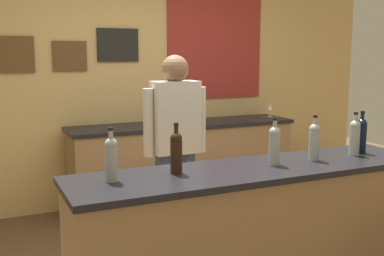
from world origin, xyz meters
TOP-DOWN VIEW (x-y plane):
  - back_wall at (0.02, 2.03)m, footprint 6.00×0.09m
  - bar_counter at (0.00, -0.40)m, footprint 2.41×0.60m
  - side_counter at (0.40, 1.65)m, footprint 2.45×0.56m
  - bartender at (-0.19, 0.47)m, footprint 0.52×0.21m
  - wine_bottle_a at (-0.92, -0.35)m, footprint 0.07×0.07m
  - wine_bottle_b at (-0.52, -0.34)m, footprint 0.07×0.07m
  - wine_bottle_c at (0.13, -0.40)m, footprint 0.07×0.07m
  - wine_bottle_d at (0.45, -0.40)m, footprint 0.07×0.07m
  - wine_bottle_e at (0.81, -0.39)m, footprint 0.07×0.07m
  - wine_bottle_f at (0.91, -0.36)m, footprint 0.07×0.07m
  - wine_glass_a at (-0.03, 1.60)m, footprint 0.07×0.07m
  - wine_glass_b at (0.11, 1.72)m, footprint 0.07×0.07m
  - wine_glass_c at (0.42, 1.73)m, footprint 0.07×0.07m
  - wine_glass_d at (0.55, 1.75)m, footprint 0.07×0.07m
  - wine_glass_e at (1.52, 1.68)m, footprint 0.07×0.07m

SIDE VIEW (x-z plane):
  - side_counter at x=0.40m, z-range 0.00..0.90m
  - bar_counter at x=0.00m, z-range 0.00..0.92m
  - bartender at x=-0.19m, z-range 0.13..1.75m
  - wine_glass_a at x=-0.03m, z-range 0.93..1.09m
  - wine_glass_b at x=0.11m, z-range 0.93..1.09m
  - wine_glass_c at x=0.42m, z-range 0.93..1.09m
  - wine_glass_d at x=0.55m, z-range 0.93..1.09m
  - wine_glass_e at x=1.52m, z-range 0.93..1.09m
  - wine_bottle_a at x=-0.92m, z-range 0.90..1.21m
  - wine_bottle_b at x=-0.52m, z-range 0.90..1.21m
  - wine_bottle_c at x=0.13m, z-range 0.90..1.21m
  - wine_bottle_d at x=0.45m, z-range 0.90..1.21m
  - wine_bottle_e at x=0.81m, z-range 0.90..1.21m
  - wine_bottle_f at x=0.91m, z-range 0.90..1.21m
  - back_wall at x=0.02m, z-range 0.02..2.82m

